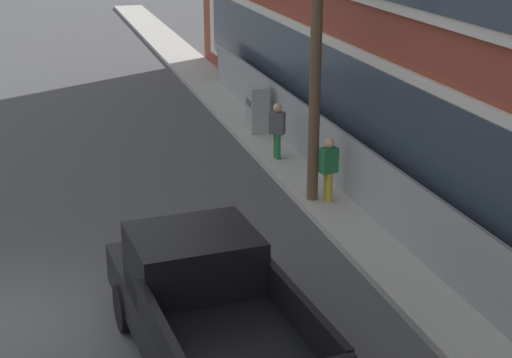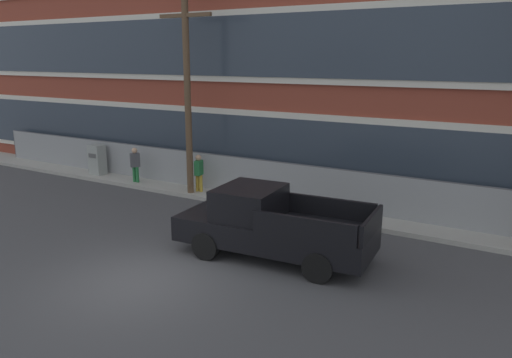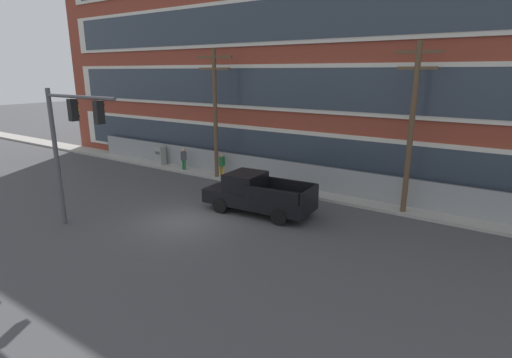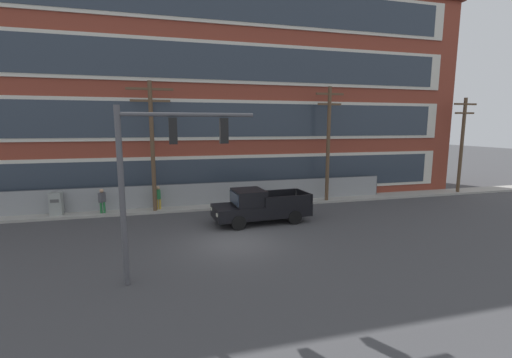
{
  "view_description": "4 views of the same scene",
  "coord_description": "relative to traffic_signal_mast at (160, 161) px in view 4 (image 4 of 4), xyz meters",
  "views": [
    {
      "loc": [
        12.34,
        0.88,
        6.85
      ],
      "look_at": [
        -0.82,
        4.77,
        1.9
      ],
      "focal_mm": 55.0,
      "sensor_mm": 36.0,
      "label": 1
    },
    {
      "loc": [
        8.51,
        -8.49,
        5.55
      ],
      "look_at": [
        1.2,
        3.86,
        2.01
      ],
      "focal_mm": 35.0,
      "sensor_mm": 36.0,
      "label": 2
    },
    {
      "loc": [
        12.86,
        -12.56,
        6.88
      ],
      "look_at": [
        2.13,
        3.01,
        1.78
      ],
      "focal_mm": 28.0,
      "sensor_mm": 36.0,
      "label": 3
    },
    {
      "loc": [
        -3.04,
        -15.3,
        5.51
      ],
      "look_at": [
        2.23,
        4.42,
        2.35
      ],
      "focal_mm": 24.0,
      "sensor_mm": 36.0,
      "label": 4
    }
  ],
  "objects": [
    {
      "name": "ground_plane",
      "position": [
        3.21,
        3.19,
        -4.35
      ],
      "size": [
        160.0,
        160.0,
        0.0
      ],
      "primitive_type": "plane",
      "color": "#424244"
    },
    {
      "name": "pedestrian_by_fence",
      "position": [
        -3.69,
        10.35,
        -3.37
      ],
      "size": [
        0.42,
        0.47,
        1.69
      ],
      "color": "#236B38",
      "rests_on": "ground"
    },
    {
      "name": "traffic_signal_mast",
      "position": [
        0.0,
        0.0,
        0.0
      ],
      "size": [
        4.67,
        0.43,
        6.2
      ],
      "color": "#4C4C51",
      "rests_on": "ground"
    },
    {
      "name": "pickup_truck_black",
      "position": [
        5.3,
        6.32,
        -3.4
      ],
      "size": [
        5.7,
        2.49,
        1.97
      ],
      "color": "black",
      "rests_on": "ground"
    },
    {
      "name": "sidewalk_building_side",
      "position": [
        3.21,
        10.77,
        -4.27
      ],
      "size": [
        80.0,
        1.79,
        0.16
      ],
      "primitive_type": "cube",
      "color": "#9E9B93",
      "rests_on": "ground"
    },
    {
      "name": "chain_link_fence",
      "position": [
        1.47,
        11.09,
        -3.5
      ],
      "size": [
        29.54,
        0.06,
        1.66
      ],
      "color": "gray",
      "rests_on": "ground"
    },
    {
      "name": "utility_pole_midblock",
      "position": [
        11.47,
        10.2,
        0.16
      ],
      "size": [
        2.07,
        0.26,
        8.23
      ],
      "color": "brown",
      "rests_on": "ground"
    },
    {
      "name": "pedestrian_near_cabinet",
      "position": [
        -0.35,
        10.52,
        -3.37
      ],
      "size": [
        0.32,
        0.44,
        1.69
      ],
      "color": "#B7932D",
      "rests_on": "ground"
    },
    {
      "name": "brick_mill_building",
      "position": [
        2.63,
        16.14,
        3.52
      ],
      "size": [
        42.12,
        9.54,
        15.71
      ],
      "color": "brown",
      "rests_on": "ground"
    },
    {
      "name": "electrical_cabinet",
      "position": [
        -6.32,
        10.58,
        -3.57
      ],
      "size": [
        0.68,
        0.56,
        1.55
      ],
      "color": "#939993",
      "rests_on": "ground"
    },
    {
      "name": "utility_pole_near_corner",
      "position": [
        -0.56,
        10.21,
        0.28
      ],
      "size": [
        2.8,
        0.26,
        8.24
      ],
      "color": "brown",
      "rests_on": "ground"
    },
    {
      "name": "utility_pole_far_east",
      "position": [
        23.4,
        10.37,
        -0.09
      ],
      "size": [
        2.09,
        0.26,
        7.74
      ],
      "color": "brown",
      "rests_on": "ground"
    }
  ]
}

